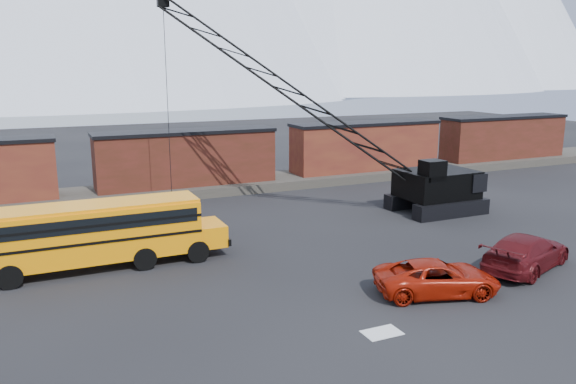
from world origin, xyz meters
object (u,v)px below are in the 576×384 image
red_pickup (437,278)px  crawler_crane (294,95)px  maroon_suv (526,252)px  school_bus (100,232)px

red_pickup → crawler_crane: (0.25, 14.94, 7.06)m
red_pickup → maroon_suv: maroon_suv is taller
crawler_crane → red_pickup: bearing=-90.9°
red_pickup → school_bus: bearing=71.1°
school_bus → maroon_suv: bearing=-24.9°
maroon_suv → crawler_crane: crawler_crane is taller
school_bus → red_pickup: (12.64, -9.27, -1.06)m
crawler_crane → maroon_suv: bearing=-68.5°
red_pickup → crawler_crane: 16.52m
red_pickup → maroon_suv: (5.85, 0.70, 0.12)m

